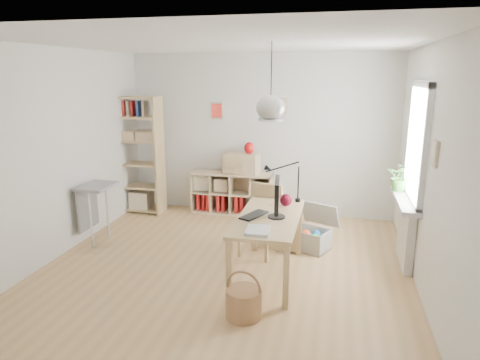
% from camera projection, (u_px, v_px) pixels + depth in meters
% --- Properties ---
extents(ground, '(4.50, 4.50, 0.00)m').
position_uv_depth(ground, '(227.00, 265.00, 5.42)').
color(ground, tan).
rests_on(ground, ground).
extents(room_shell, '(4.50, 4.50, 4.50)m').
position_uv_depth(room_shell, '(271.00, 108.00, 4.67)').
color(room_shell, white).
rests_on(room_shell, ground).
extents(window_unit, '(0.07, 1.16, 1.46)m').
position_uv_depth(window_unit, '(418.00, 143.00, 5.12)').
color(window_unit, white).
rests_on(window_unit, ground).
extents(radiator, '(0.10, 0.80, 0.80)m').
position_uv_depth(radiator, '(406.00, 233.00, 5.41)').
color(radiator, silver).
rests_on(radiator, ground).
extents(windowsill, '(0.22, 1.20, 0.06)m').
position_uv_depth(windowsill, '(405.00, 200.00, 5.32)').
color(windowsill, white).
rests_on(windowsill, radiator).
extents(desk, '(0.70, 1.50, 0.75)m').
position_uv_depth(desk, '(269.00, 224.00, 5.00)').
color(desk, tan).
rests_on(desk, ground).
extents(cube_shelf, '(1.40, 0.38, 0.72)m').
position_uv_depth(cube_shelf, '(231.00, 196.00, 7.42)').
color(cube_shelf, tan).
rests_on(cube_shelf, ground).
extents(tall_bookshelf, '(0.80, 0.38, 2.00)m').
position_uv_depth(tall_bookshelf, '(138.00, 150.00, 7.30)').
color(tall_bookshelf, tan).
rests_on(tall_bookshelf, ground).
extents(side_table, '(0.40, 0.55, 0.85)m').
position_uv_depth(side_table, '(94.00, 197.00, 6.04)').
color(side_table, gray).
rests_on(side_table, ground).
extents(chair, '(0.56, 0.56, 0.93)m').
position_uv_depth(chair, '(261.00, 215.00, 5.69)').
color(chair, gray).
rests_on(chair, ground).
extents(wicker_basket, '(0.36, 0.36, 0.50)m').
position_uv_depth(wicker_basket, '(244.00, 302.00, 4.24)').
color(wicker_basket, '#916241').
rests_on(wicker_basket, ground).
extents(storage_chest, '(0.76, 0.80, 0.59)m').
position_uv_depth(storage_chest, '(310.00, 234.00, 5.95)').
color(storage_chest, silver).
rests_on(storage_chest, ground).
extents(monitor, '(0.21, 0.51, 0.45)m').
position_uv_depth(monitor, '(277.00, 197.00, 4.87)').
color(monitor, black).
rests_on(monitor, desk).
extents(keyboard, '(0.30, 0.43, 0.02)m').
position_uv_depth(keyboard, '(254.00, 215.00, 4.98)').
color(keyboard, black).
rests_on(keyboard, desk).
extents(task_lamp, '(0.47, 0.17, 0.50)m').
position_uv_depth(task_lamp, '(280.00, 177.00, 5.45)').
color(task_lamp, black).
rests_on(task_lamp, desk).
extents(yarn_ball, '(0.15, 0.15, 0.15)m').
position_uv_depth(yarn_ball, '(286.00, 200.00, 5.35)').
color(yarn_ball, '#530B1E').
rests_on(yarn_ball, desk).
extents(paper_tray, '(0.26, 0.32, 0.03)m').
position_uv_depth(paper_tray, '(258.00, 230.00, 4.48)').
color(paper_tray, white).
rests_on(paper_tray, desk).
extents(drawer_chest, '(0.63, 0.36, 0.34)m').
position_uv_depth(drawer_chest, '(241.00, 164.00, 7.19)').
color(drawer_chest, tan).
rests_on(drawer_chest, cube_shelf).
extents(red_vase, '(0.17, 0.17, 0.20)m').
position_uv_depth(red_vase, '(249.00, 148.00, 7.10)').
color(red_vase, maroon).
rests_on(red_vase, drawer_chest).
extents(potted_plant, '(0.42, 0.40, 0.38)m').
position_uv_depth(potted_plant, '(401.00, 177.00, 5.59)').
color(potted_plant, '#376B28').
rests_on(potted_plant, windowsill).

